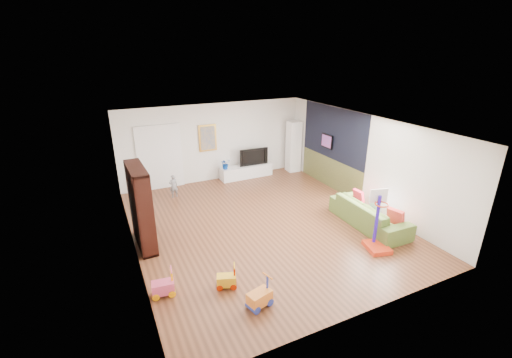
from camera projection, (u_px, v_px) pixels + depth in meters
name	position (u px, v px, depth m)	size (l,w,h in m)	color
floor	(262.00, 224.00, 9.21)	(6.50, 7.50, 0.00)	brown
ceiling	(263.00, 124.00, 8.24)	(6.50, 7.50, 0.00)	white
wall_back	(214.00, 143.00, 11.88)	(6.50, 0.00, 2.70)	silver
wall_front	(366.00, 250.00, 5.57)	(6.50, 0.00, 2.70)	silver
wall_left	(129.00, 200.00, 7.41)	(0.00, 7.50, 2.70)	silver
wall_right	(362.00, 160.00, 10.03)	(0.00, 7.50, 2.70)	silver
navy_accent	(333.00, 133.00, 11.03)	(0.01, 3.20, 1.70)	black
olive_wainscot	(330.00, 173.00, 11.51)	(0.01, 3.20, 1.00)	brown
doorway	(160.00, 158.00, 11.19)	(1.45, 0.06, 2.10)	white
painting_back	(208.00, 138.00, 11.68)	(0.62, 0.06, 0.92)	gold
artwork_right	(327.00, 141.00, 11.28)	(0.04, 0.56, 0.46)	#7F3F8C
media_console	(246.00, 171.00, 12.46)	(1.92, 0.48, 0.45)	silver
tall_cabinet	(293.00, 147.00, 12.86)	(0.45, 0.45, 1.91)	white
bookshelf	(141.00, 207.00, 7.90)	(0.35, 1.35, 1.97)	black
sofa	(369.00, 214.00, 9.01)	(2.30, 0.90, 0.67)	#546D2C
basketball_hoop	(381.00, 222.00, 7.78)	(0.50, 0.61, 1.45)	red
ride_on_yellow	(226.00, 276.00, 6.68)	(0.38, 0.23, 0.50)	gold
ride_on_orange	(259.00, 293.00, 6.15)	(0.44, 0.27, 0.59)	orange
ride_on_pink	(163.00, 283.00, 6.45)	(0.41, 0.26, 0.55)	#CD4467
child	(173.00, 186.00, 10.71)	(0.27, 0.18, 0.75)	gray
tv	(253.00, 156.00, 12.40)	(1.07, 0.14, 0.62)	black
vase_plant	(225.00, 164.00, 11.95)	(0.34, 0.30, 0.38)	#073594
pillow_left	(396.00, 217.00, 8.44)	(0.11, 0.41, 0.41)	red
pillow_center	(375.00, 205.00, 9.04)	(0.11, 0.42, 0.42)	white
pillow_right	(359.00, 196.00, 9.62)	(0.09, 0.35, 0.35)	red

